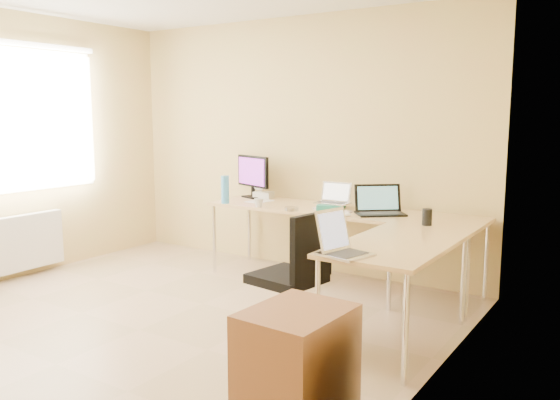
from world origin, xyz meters
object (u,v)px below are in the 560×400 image
Objects in this scene: desk_fan at (261,185)px; cabinet at (297,382)px; laptop_black at (381,200)px; water_bottle at (225,190)px; laptop_center at (333,193)px; keyboard at (332,210)px; mug at (259,203)px; desk_return at (396,292)px; laptop_return at (346,238)px; desk_main at (339,248)px; office_chair at (287,272)px; monitor at (253,177)px.

desk_fan reaches higher than cabinet.
water_bottle is at bearing 149.44° from laptop_black.
laptop_center is 0.18m from keyboard.
water_bottle is at bearing 137.57° from cabinet.
desk_return is at bearing -22.56° from mug.
water_bottle is 0.39× the size of cabinet.
laptop_return is (0.91, -1.52, -0.04)m from laptop_center.
laptop_return reaches higher than keyboard.
laptop_black is at bearing 29.01° from laptop_return.
laptop_return is at bearing -32.32° from water_bottle.
water_bottle is at bearing -165.20° from desk_main.
desk_main is 8.74× the size of laptop_center.
mug is at bearing 141.26° from office_chair.
laptop_return is at bearing 107.08° from cabinet.
laptop_black reaches higher than desk_main.
monitor is 1.37× the size of keyboard.
water_bottle is at bearing 180.00° from mug.
desk_return is 0.79m from office_chair.
monitor is 1.57m from laptop_black.
desk_return is at bearing -45.73° from desk_main.
keyboard is 1.33m from office_chair.
desk_fan is (0.09, 0.03, -0.08)m from monitor.
laptop_center is 0.43× the size of cabinet.
keyboard is 1.67m from laptop_return.
laptop_center reaches higher than laptop_return.
laptop_black is at bearing 12.26° from monitor.
office_chair is 1.35× the size of cabinet.
water_bottle reaches higher than desk_return.
water_bottle is 3.20m from cabinet.
desk_return is 4.64× the size of desk_fan.
laptop_black is 0.59× the size of cabinet.
laptop_center is at bearing 117.57° from cabinet.
desk_main is at bearing 93.63° from keyboard.
laptop_black is at bearing 119.82° from desk_return.
mug is (-0.65, -0.28, -0.11)m from laptop_center.
laptop_center reaches higher than desk_main.
desk_main is at bearing 110.56° from office_chair.
laptop_center is 2.82m from cabinet.
mug is (-1.15, -0.25, -0.09)m from laptop_black.
desk_main is 2.76m from cabinet.
office_chair is 1.40m from cabinet.
desk_fan is at bearing 79.74° from water_bottle.
laptop_black is at bearing 6.49° from desk_fan.
desk_return is 1.83× the size of cabinet.
desk_fan is at bearing 130.73° from laptop_black.
desk_fan is (-0.97, 0.22, -0.01)m from laptop_center.
laptop_black is 1.49× the size of desk_fan.
laptop_center is 0.79× the size of keyboard.
laptop_center is 1.47m from office_chair.
monitor reaches higher than desk_main.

